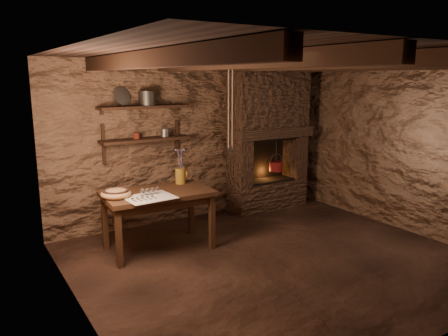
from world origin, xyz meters
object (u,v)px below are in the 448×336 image
work_table (158,218)px  stoneware_jug (180,169)px  red_pot (276,166)px  wooden_bowl (116,194)px  iron_stockpot (147,99)px

work_table → stoneware_jug: 0.73m
stoneware_jug → red_pot: bearing=32.0°
red_pot → wooden_bowl: bearing=-167.1°
work_table → wooden_bowl: size_ratio=3.76×
wooden_bowl → iron_stockpot: bearing=46.5°
iron_stockpot → red_pot: 2.47m
stoneware_jug → wooden_bowl: size_ratio=1.31×
wooden_bowl → stoneware_jug: bearing=12.9°
work_table → wooden_bowl: 0.66m
stoneware_jug → iron_stockpot: iron_stockpot is taller
red_pot → iron_stockpot: bearing=176.9°
stoneware_jug → red_pot: size_ratio=0.88×
wooden_bowl → red_pot: red_pot is taller
work_table → wooden_bowl: wooden_bowl is taller
work_table → red_pot: (2.42, 0.67, 0.30)m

